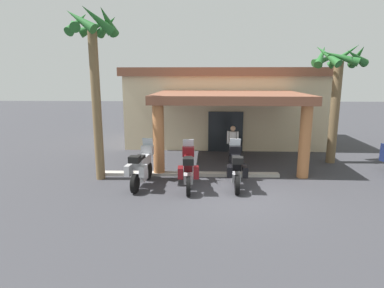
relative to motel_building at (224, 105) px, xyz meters
name	(u,v)px	position (x,y,z in m)	size (l,w,h in m)	color
ground_plane	(238,194)	(-0.05, -8.64, -2.22)	(80.00, 80.00, 0.00)	#38383D
motel_building	(224,105)	(0.00, 0.00, 0.00)	(11.29, 10.21, 4.34)	beige
motorcycle_silver	(141,167)	(-3.46, -7.93, -1.52)	(0.79, 2.21, 1.61)	black
motorcycle_maroon	(188,169)	(-1.76, -8.11, -1.52)	(0.72, 2.21, 1.61)	black
motorcycle_black	(236,168)	(-0.06, -7.93, -1.52)	(0.72, 2.21, 1.61)	black
pedestrian	(233,142)	(0.11, -4.69, -1.22)	(0.51, 0.32, 1.72)	black
palm_tree_near_portico	(337,77)	(4.63, -4.43, 1.66)	(2.32, 2.36, 5.40)	brown
palm_tree_roadside	(93,54)	(-5.21, -7.17, 2.47)	(2.01, 2.02, 6.32)	brown
curb_strip	(190,174)	(-1.76, -6.64, -2.16)	(7.10, 0.36, 0.12)	#ADA89E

